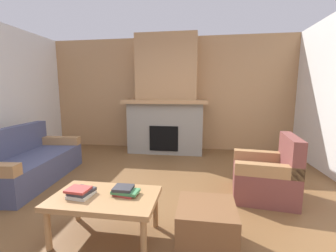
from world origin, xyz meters
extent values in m
plane|color=brown|center=(0.00, 0.00, 0.00)|extent=(9.00, 9.00, 0.00)
cube|color=tan|center=(0.00, 3.00, 1.35)|extent=(6.00, 0.12, 2.70)
cube|color=gray|center=(0.00, 2.59, 0.57)|extent=(1.70, 0.70, 1.15)
cube|color=black|center=(0.00, 2.26, 0.38)|extent=(0.64, 0.08, 0.56)
cube|color=tan|center=(0.00, 2.54, 1.19)|extent=(1.90, 0.82, 0.08)
cube|color=tan|center=(0.00, 2.69, 1.97)|extent=(1.40, 0.50, 1.47)
cube|color=#474C6B|center=(-1.84, 0.49, 0.20)|extent=(1.01, 1.87, 0.40)
cube|color=#474C6B|center=(-2.18, 0.45, 0.62)|extent=(0.33, 1.81, 0.45)
cube|color=#A87A4C|center=(-1.92, 1.30, 0.48)|extent=(0.85, 0.24, 0.15)
cube|color=brown|center=(1.66, 0.47, 0.20)|extent=(0.85, 0.85, 0.40)
cube|color=brown|center=(1.96, 0.43, 0.62)|extent=(0.23, 0.77, 0.45)
cube|color=#A87A4C|center=(1.69, 0.77, 0.48)|extent=(0.77, 0.23, 0.15)
cube|color=#A87A4C|center=(1.62, 0.16, 0.48)|extent=(0.77, 0.23, 0.15)
cube|color=#A87A4C|center=(-0.08, -0.67, 0.41)|extent=(1.00, 0.60, 0.05)
cylinder|color=#A87A4C|center=(-0.52, -0.91, 0.19)|extent=(0.06, 0.06, 0.38)
cylinder|color=#A87A4C|center=(0.36, -0.91, 0.19)|extent=(0.06, 0.06, 0.38)
cylinder|color=#A87A4C|center=(-0.52, -0.43, 0.19)|extent=(0.06, 0.06, 0.38)
cylinder|color=#A87A4C|center=(0.36, -0.43, 0.19)|extent=(0.06, 0.06, 0.38)
cube|color=brown|center=(0.88, -0.65, 0.20)|extent=(0.52, 0.52, 0.40)
cube|color=beige|center=(-0.30, -0.71, 0.45)|extent=(0.22, 0.23, 0.03)
cube|color=#2D2D33|center=(-0.29, -0.70, 0.48)|extent=(0.23, 0.23, 0.03)
cube|color=#B23833|center=(-0.31, -0.73, 0.50)|extent=(0.22, 0.18, 0.02)
cube|color=#B23833|center=(0.11, -0.62, 0.44)|extent=(0.23, 0.19, 0.02)
cube|color=#3D7F4C|center=(0.11, -0.62, 0.46)|extent=(0.26, 0.17, 0.03)
cube|color=#2D2D33|center=(0.09, -0.61, 0.49)|extent=(0.18, 0.16, 0.03)
camera|label=1|loc=(0.81, -2.56, 1.41)|focal=23.87mm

